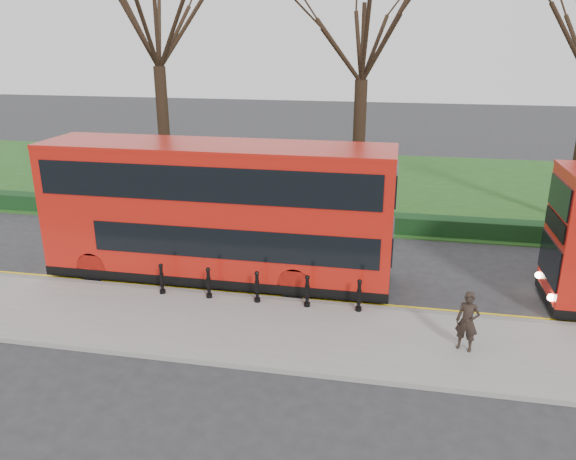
# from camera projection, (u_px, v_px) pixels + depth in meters

# --- Properties ---
(ground) EXTENTS (120.00, 120.00, 0.00)m
(ground) POSITION_uv_depth(u_px,v_px,m) (274.00, 289.00, 19.26)
(ground) COLOR #28282B
(ground) RESTS_ON ground
(pavement) EXTENTS (60.00, 4.00, 0.15)m
(pavement) POSITION_uv_depth(u_px,v_px,m) (252.00, 329.00, 16.46)
(pavement) COLOR gray
(pavement) RESTS_ON ground
(kerb) EXTENTS (60.00, 0.25, 0.16)m
(kerb) POSITION_uv_depth(u_px,v_px,m) (267.00, 300.00, 18.31)
(kerb) COLOR slate
(kerb) RESTS_ON ground
(grass_verge) EXTENTS (60.00, 18.00, 0.06)m
(grass_verge) POSITION_uv_depth(u_px,v_px,m) (329.00, 183.00, 33.17)
(grass_verge) COLOR #1C4A18
(grass_verge) RESTS_ON ground
(hedge) EXTENTS (60.00, 0.90, 0.80)m
(hedge) POSITION_uv_depth(u_px,v_px,m) (306.00, 218.00, 25.44)
(hedge) COLOR black
(hedge) RESTS_ON ground
(yellow_line_outer) EXTENTS (60.00, 0.10, 0.01)m
(yellow_line_outer) POSITION_uv_depth(u_px,v_px,m) (269.00, 298.00, 18.61)
(yellow_line_outer) COLOR yellow
(yellow_line_outer) RESTS_ON ground
(yellow_line_inner) EXTENTS (60.00, 0.10, 0.01)m
(yellow_line_inner) POSITION_uv_depth(u_px,v_px,m) (271.00, 295.00, 18.80)
(yellow_line_inner) COLOR yellow
(yellow_line_inner) RESTS_ON ground
(tree_left) EXTENTS (7.95, 7.95, 12.42)m
(tree_left) POSITION_uv_depth(u_px,v_px,m) (156.00, 19.00, 27.06)
(tree_left) COLOR black
(tree_left) RESTS_ON ground
(tree_mid) EXTENTS (7.35, 7.35, 11.49)m
(tree_mid) POSITION_uv_depth(u_px,v_px,m) (363.00, 33.00, 25.45)
(tree_mid) COLOR black
(tree_mid) RESTS_ON ground
(bollard_row) EXTENTS (6.62, 0.15, 1.00)m
(bollard_row) POSITION_uv_depth(u_px,v_px,m) (257.00, 287.00, 17.84)
(bollard_row) COLOR black
(bollard_row) RESTS_ON pavement
(bus_lead) EXTENTS (12.08, 2.77, 4.81)m
(bus_lead) POSITION_uv_depth(u_px,v_px,m) (217.00, 213.00, 19.46)
(bus_lead) COLOR #B2170E
(bus_lead) RESTS_ON ground
(pedestrian) EXTENTS (0.71, 0.59, 1.68)m
(pedestrian) POSITION_uv_depth(u_px,v_px,m) (467.00, 321.00, 14.99)
(pedestrian) COLOR black
(pedestrian) RESTS_ON pavement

